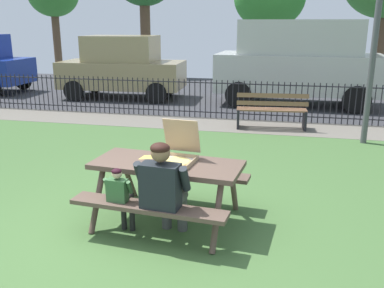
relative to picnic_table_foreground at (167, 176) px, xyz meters
name	(u,v)px	position (x,y,z in m)	size (l,w,h in m)	color
ground	(154,198)	(-0.40, 0.68, -0.61)	(28.00, 10.59, 0.02)	#476C37
cobblestone_walkway	(211,124)	(-0.40, 5.27, -0.60)	(28.00, 1.40, 0.01)	slate
street_asphalt	(235,94)	(-0.40, 9.90, -0.60)	(28.00, 7.86, 0.01)	#38383D
picnic_table_foreground	(167,176)	(0.00, 0.00, 0.00)	(1.93, 1.64, 0.79)	brown
pizza_box_open	(177,154)	(0.11, 0.07, 0.27)	(0.50, 0.58, 0.50)	tan
pizza_slice_on_table	(150,156)	(-0.27, 0.17, 0.18)	(0.25, 0.26, 0.02)	#F1CA52
adult_at_table	(164,187)	(0.11, -0.51, 0.06)	(0.63, 0.62, 1.19)	#4C4C4C
child_at_table	(121,195)	(-0.41, -0.49, -0.08)	(0.34, 0.34, 0.85)	black
iron_fence_streetside	(216,99)	(-0.40, 5.97, -0.09)	(23.72, 0.03, 0.99)	black
park_bench_center	(272,111)	(1.03, 5.13, -0.18)	(1.63, 0.60, 0.85)	brown
lamp_post_walkway	(379,3)	(2.95, 4.35, 2.14)	(0.28, 0.28, 4.54)	#4C4C51
parked_car_left	(122,67)	(-3.87, 8.34, 0.41)	(3.99, 2.00, 1.98)	#9C895F
parked_car_center	(299,61)	(1.62, 8.34, 0.71)	(4.76, 2.19, 2.46)	beige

